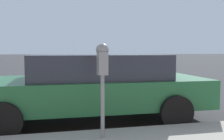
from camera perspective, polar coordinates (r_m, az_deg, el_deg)
ground_plane at (r=6.69m, az=-2.94°, el=-8.37°), size 220.00×220.00×0.00m
parking_meter at (r=3.88m, az=-2.10°, el=0.83°), size 0.21×0.19×1.42m
car_green at (r=5.46m, az=-4.62°, el=-3.32°), size 2.16×4.86×1.37m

